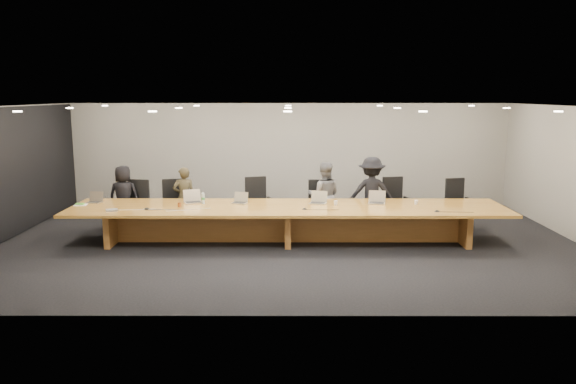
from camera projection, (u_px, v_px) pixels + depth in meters
The scene contains 28 objects.
ground at pixel (288, 241), 11.75m from camera, with size 12.00×12.00×0.00m, color black.
back_wall at pixel (288, 155), 15.45m from camera, with size 12.00×0.02×2.80m, color #B5B1A5.
conference_table at pixel (288, 217), 11.66m from camera, with size 9.00×1.80×0.75m.
chair_far_left at pixel (136, 204), 12.82m from camera, with size 0.57×0.57×1.13m, color black, non-canonical shape.
chair_left at pixel (174, 203), 12.94m from camera, with size 0.57×0.57×1.12m, color black, non-canonical shape.
chair_mid_left at pixel (258, 202), 12.88m from camera, with size 0.60×0.60×1.18m, color black, non-canonical shape.
chair_mid_right at pixel (319, 204), 12.88m from camera, with size 0.57×0.57×1.11m, color black, non-canonical shape.
chair_right at pixel (396, 202), 12.96m from camera, with size 0.59×0.59×1.17m, color black, non-canonical shape.
chair_far_right at pixel (459, 203), 12.98m from camera, with size 0.58×0.58×1.13m, color black, non-canonical shape.
person_a at pixel (124, 197), 12.90m from camera, with size 0.70×0.46×1.44m, color black.
person_b at pixel (184, 197), 12.89m from camera, with size 0.51×0.34×1.41m, color #332D1B.
person_c at pixel (324, 196), 12.74m from camera, with size 0.75×0.58×1.53m, color #5A5A5D.
person_d at pixel (371, 193), 12.82m from camera, with size 1.06×0.61×1.64m, color black.
laptop_a at pixel (94, 197), 11.98m from camera, with size 0.31×0.22×0.24m, color tan, non-canonical shape.
laptop_b at pixel (193, 196), 11.96m from camera, with size 0.37×0.27×0.29m, color #C3B095, non-canonical shape.
laptop_c at pixel (239, 198), 11.91m from camera, with size 0.31×0.23×0.24m, color #C2B594, non-canonical shape.
laptop_d at pixel (318, 197), 11.89m from camera, with size 0.34×0.25×0.27m, color #BAAF8E, non-canonical shape.
laptop_e at pixel (377, 197), 11.88m from camera, with size 0.35×0.26×0.28m, color tan, non-canonical shape.
water_bottle at pixel (203, 198), 11.89m from camera, with size 0.07×0.07×0.23m, color silver.
amber_mug at pixel (180, 205), 11.56m from camera, with size 0.07×0.07×0.09m, color brown.
paper_cup_near at pixel (336, 203), 11.74m from camera, with size 0.08×0.08×0.09m, color silver.
paper_cup_far at pixel (416, 202), 11.83m from camera, with size 0.08×0.08×0.09m, color white.
notepad at pixel (81, 205), 11.74m from camera, with size 0.25×0.20×0.01m, color white.
lime_gadget at pixel (80, 204), 11.74m from camera, with size 0.17×0.09×0.03m, color green.
av_box at pixel (112, 210), 11.16m from camera, with size 0.23×0.17×0.03m, color #9E9DA2.
mic_left at pixel (147, 208), 11.33m from camera, with size 0.13×0.13×0.03m, color black.
mic_center at pixel (304, 209), 11.32m from camera, with size 0.11×0.11×0.03m, color black.
mic_right at pixel (437, 211), 11.10m from camera, with size 0.12×0.12×0.03m, color black.
Camera 1 is at (0.02, -11.40, 3.06)m, focal length 35.00 mm.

